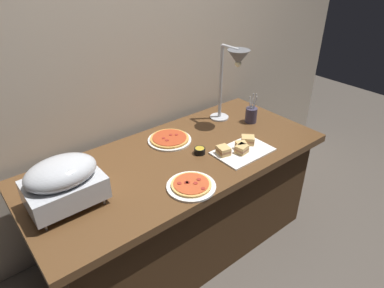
{
  "coord_description": "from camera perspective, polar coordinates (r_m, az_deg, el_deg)",
  "views": [
    {
      "loc": [
        -1.06,
        -1.43,
        1.9
      ],
      "look_at": [
        0.1,
        0.0,
        0.81
      ],
      "focal_mm": 31.92,
      "sensor_mm": 36.0,
      "label": 1
    }
  ],
  "objects": [
    {
      "name": "ground_plane",
      "position": [
        2.6,
        -1.81,
        -16.29
      ],
      "size": [
        8.0,
        8.0,
        0.0
      ],
      "primitive_type": "plane",
      "color": "#4C443D"
    },
    {
      "name": "back_wall",
      "position": [
        2.31,
        -10.04,
        12.5
      ],
      "size": [
        4.4,
        0.04,
        2.4
      ],
      "primitive_type": "cube",
      "color": "#B7A893",
      "rests_on": "ground_plane"
    },
    {
      "name": "buffet_table",
      "position": [
        2.34,
        -1.97,
        -9.81
      ],
      "size": [
        1.9,
        0.84,
        0.76
      ],
      "color": "brown",
      "rests_on": "ground_plane"
    },
    {
      "name": "chafing_dish",
      "position": [
        1.77,
        -20.76,
        -5.79
      ],
      "size": [
        0.36,
        0.26,
        0.27
      ],
      "color": "#B7BABF",
      "rests_on": "buffet_table"
    },
    {
      "name": "heat_lamp",
      "position": [
        2.35,
        7.11,
        12.85
      ],
      "size": [
        0.15,
        0.3,
        0.56
      ],
      "color": "#B7BABF",
      "rests_on": "buffet_table"
    },
    {
      "name": "pizza_plate_front",
      "position": [
        1.85,
        -0.14,
        -6.94
      ],
      "size": [
        0.27,
        0.27,
        0.03
      ],
      "color": "white",
      "rests_on": "buffet_table"
    },
    {
      "name": "pizza_plate_center",
      "position": [
        2.28,
        -3.77,
        0.81
      ],
      "size": [
        0.29,
        0.29,
        0.03
      ],
      "color": "white",
      "rests_on": "buffet_table"
    },
    {
      "name": "sandwich_platter",
      "position": [
        2.17,
        8.12,
        -0.75
      ],
      "size": [
        0.37,
        0.24,
        0.06
      ],
      "color": "white",
      "rests_on": "buffet_table"
    },
    {
      "name": "sauce_cup_near",
      "position": [
        2.13,
        1.29,
        -1.11
      ],
      "size": [
        0.07,
        0.07,
        0.04
      ],
      "color": "black",
      "rests_on": "buffet_table"
    },
    {
      "name": "utensil_holder",
      "position": [
        2.53,
        9.86,
        4.85
      ],
      "size": [
        0.08,
        0.08,
        0.23
      ],
      "color": "#383347",
      "rests_on": "buffet_table"
    }
  ]
}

